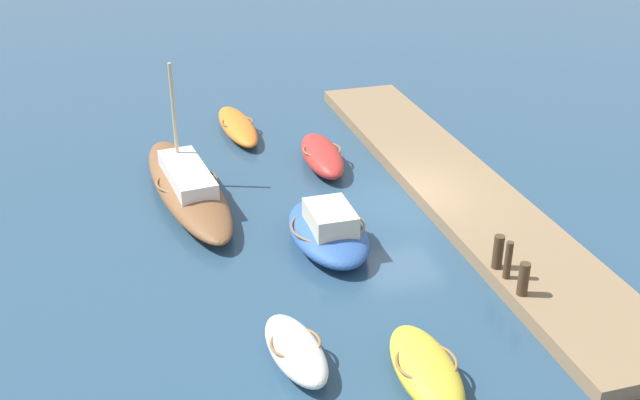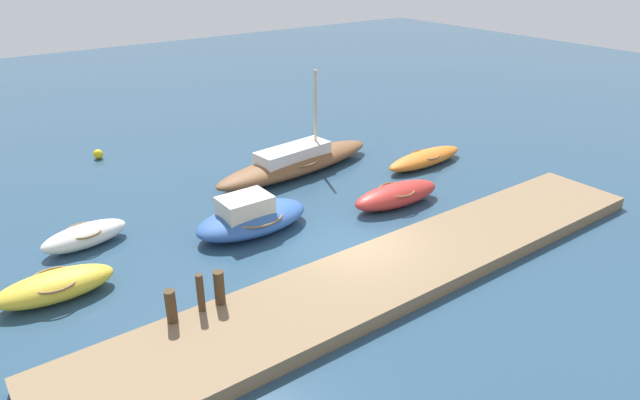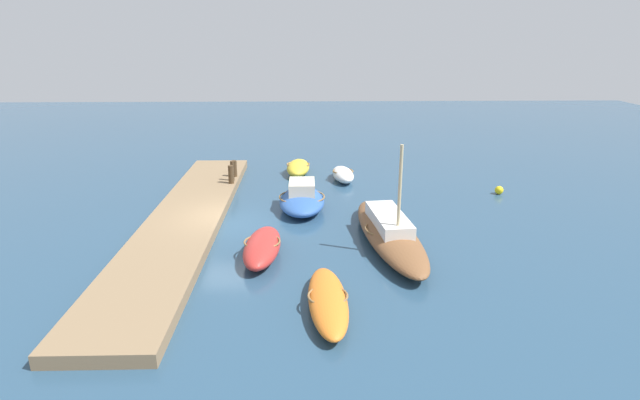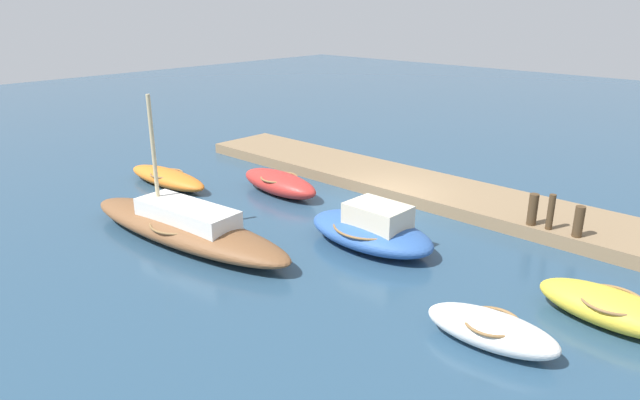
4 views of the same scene
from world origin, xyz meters
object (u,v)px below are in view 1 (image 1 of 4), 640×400
at_px(rowboat_red, 322,155).
at_px(rowboat_yellow, 426,369).
at_px(motorboat_blue, 328,230).
at_px(mooring_post_mid_west, 508,260).
at_px(dinghy_white, 296,350).
at_px(mooring_post_mid_east, 498,252).
at_px(mooring_post_west, 523,279).
at_px(sailboat_brown, 187,185).
at_px(rowboat_orange, 238,126).

relative_size(rowboat_red, rowboat_yellow, 1.18).
relative_size(motorboat_blue, mooring_post_mid_west, 3.82).
height_order(rowboat_red, dinghy_white, rowboat_red).
bearing_deg(mooring_post_mid_east, mooring_post_west, 180.00).
bearing_deg(mooring_post_mid_west, dinghy_white, 102.11).
height_order(sailboat_brown, mooring_post_mid_west, sailboat_brown).
distance_m(rowboat_orange, mooring_post_mid_west, 13.65).
height_order(sailboat_brown, rowboat_yellow, sailboat_brown).
bearing_deg(dinghy_white, motorboat_blue, -31.46).
bearing_deg(rowboat_red, mooring_post_mid_east, -161.14).
xyz_separation_m(rowboat_orange, mooring_post_west, (-13.64, -4.59, 0.55)).
distance_m(mooring_post_west, mooring_post_mid_west, 0.80).
relative_size(dinghy_white, rowboat_orange, 0.66).
relative_size(mooring_post_west, mooring_post_mid_east, 0.94).
distance_m(motorboat_blue, rowboat_orange, 9.29).
distance_m(motorboat_blue, mooring_post_mid_west, 5.20).
xyz_separation_m(sailboat_brown, mooring_post_west, (-8.56, -7.22, 0.38)).
distance_m(sailboat_brown, dinghy_white, 9.13).
xyz_separation_m(dinghy_white, mooring_post_mid_east, (1.81, -6.01, 0.53)).
bearing_deg(sailboat_brown, mooring_post_mid_east, -141.22).
xyz_separation_m(rowboat_red, rowboat_orange, (3.85, 2.27, -0.10)).
relative_size(motorboat_blue, rowboat_orange, 0.94).
xyz_separation_m(rowboat_yellow, mooring_post_mid_west, (2.78, -3.46, 0.56)).
height_order(motorboat_blue, dinghy_white, motorboat_blue).
height_order(rowboat_red, mooring_post_mid_west, mooring_post_mid_west).
bearing_deg(rowboat_red, rowboat_orange, 34.04).
bearing_deg(mooring_post_mid_east, sailboat_brown, 44.92).
bearing_deg(mooring_post_mid_east, rowboat_orange, 20.44).
bearing_deg(mooring_post_west, rowboat_yellow, 119.83).
distance_m(sailboat_brown, rowboat_orange, 5.72).
bearing_deg(sailboat_brown, mooring_post_west, -146.01).
relative_size(rowboat_red, sailboat_brown, 0.46).
height_order(rowboat_red, mooring_post_mid_east, mooring_post_mid_east).
distance_m(sailboat_brown, mooring_post_mid_west, 10.61).
xyz_separation_m(dinghy_white, rowboat_orange, (14.12, -1.42, -0.05)).
relative_size(dinghy_white, mooring_post_mid_east, 3.00).
relative_size(dinghy_white, mooring_post_mid_west, 2.69).
bearing_deg(rowboat_yellow, rowboat_red, -2.43).
height_order(motorboat_blue, mooring_post_mid_east, mooring_post_mid_east).
distance_m(rowboat_red, motorboat_blue, 5.58).
bearing_deg(mooring_post_mid_west, mooring_post_west, 180.00).
height_order(mooring_post_west, mooring_post_mid_west, mooring_post_mid_west).
distance_m(rowboat_red, mooring_post_mid_west, 9.30).
bearing_deg(sailboat_brown, mooring_post_mid_west, -143.23).
relative_size(sailboat_brown, mooring_post_mid_east, 8.54).
height_order(dinghy_white, mooring_post_mid_west, mooring_post_mid_west).
height_order(rowboat_red, mooring_post_west, mooring_post_west).
bearing_deg(rowboat_orange, dinghy_white, 171.69).
height_order(dinghy_white, rowboat_orange, dinghy_white).
distance_m(sailboat_brown, motorboat_blue, 5.43).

